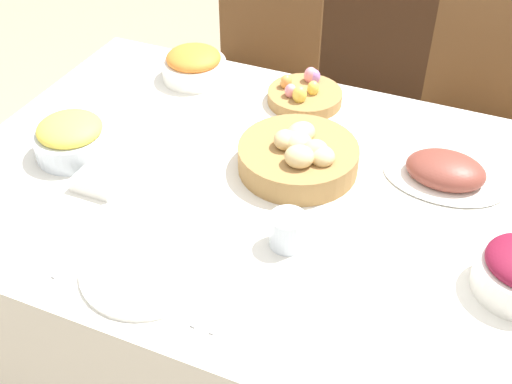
% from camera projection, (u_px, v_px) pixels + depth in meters
% --- Properties ---
extents(ground_plane, '(12.00, 12.00, 0.00)m').
position_uv_depth(ground_plane, '(258.00, 363.00, 2.03)').
color(ground_plane, tan).
extents(dining_table, '(1.51, 1.07, 0.74)m').
position_uv_depth(dining_table, '(258.00, 285.00, 1.80)').
color(dining_table, silver).
rests_on(dining_table, ground).
extents(chair_far_left, '(0.42, 0.42, 0.89)m').
position_uv_depth(chair_far_left, '(257.00, 76.00, 2.48)').
color(chair_far_left, brown).
rests_on(chair_far_left, ground).
extents(chair_far_right, '(0.43, 0.43, 0.89)m').
position_uv_depth(chair_far_right, '(476.00, 123.00, 2.23)').
color(chair_far_right, brown).
rests_on(chair_far_right, ground).
extents(sideboard, '(1.14, 0.44, 0.88)m').
position_uv_depth(sideboard, '(435.00, 17.00, 2.99)').
color(sideboard, '#3D2616').
rests_on(sideboard, ground).
extents(bread_basket, '(0.30, 0.30, 0.11)m').
position_uv_depth(bread_basket, '(299.00, 155.00, 1.58)').
color(bread_basket, '#9E7542').
rests_on(bread_basket, dining_table).
extents(egg_basket, '(0.21, 0.21, 0.08)m').
position_uv_depth(egg_basket, '(304.00, 95.00, 1.84)').
color(egg_basket, '#9E7542').
rests_on(egg_basket, dining_table).
extents(ham_platter, '(0.30, 0.21, 0.07)m').
position_uv_depth(ham_platter, '(445.00, 172.00, 1.56)').
color(ham_platter, white).
rests_on(ham_platter, dining_table).
extents(carrot_bowl, '(0.19, 0.19, 0.10)m').
position_uv_depth(carrot_bowl, '(194.00, 65.00, 1.93)').
color(carrot_bowl, white).
rests_on(carrot_bowl, dining_table).
extents(pineapple_bowl, '(0.19, 0.19, 0.11)m').
position_uv_depth(pineapple_bowl, '(71.00, 138.00, 1.63)').
color(pineapple_bowl, silver).
rests_on(pineapple_bowl, dining_table).
extents(dinner_plate, '(0.27, 0.27, 0.01)m').
position_uv_depth(dinner_plate, '(146.00, 269.00, 1.33)').
color(dinner_plate, white).
rests_on(dinner_plate, dining_table).
extents(fork, '(0.02, 0.19, 0.00)m').
position_uv_depth(fork, '(81.00, 249.00, 1.39)').
color(fork, silver).
rests_on(fork, dining_table).
extents(knife, '(0.02, 0.19, 0.00)m').
position_uv_depth(knife, '(216.00, 293.00, 1.29)').
color(knife, silver).
rests_on(knife, dining_table).
extents(spoon, '(0.02, 0.19, 0.00)m').
position_uv_depth(spoon, '(230.00, 298.00, 1.28)').
color(spoon, silver).
rests_on(spoon, dining_table).
extents(drinking_cup, '(0.08, 0.08, 0.08)m').
position_uv_depth(drinking_cup, '(288.00, 230.00, 1.38)').
color(drinking_cup, silver).
rests_on(drinking_cup, dining_table).
extents(butter_dish, '(0.11, 0.07, 0.03)m').
position_uv_depth(butter_dish, '(96.00, 184.00, 1.54)').
color(butter_dish, white).
rests_on(butter_dish, dining_table).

